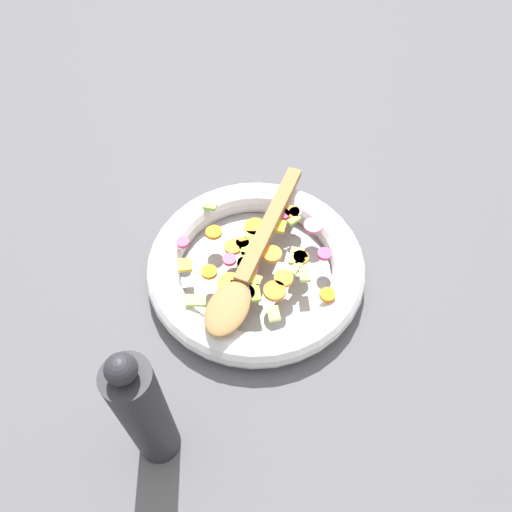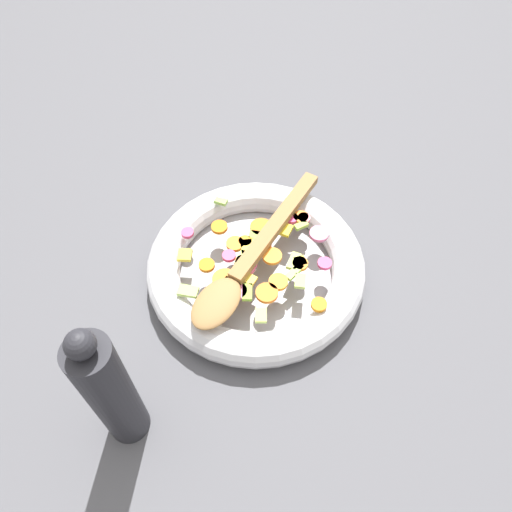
# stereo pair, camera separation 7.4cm
# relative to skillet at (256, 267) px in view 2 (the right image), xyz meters

# --- Properties ---
(ground_plane) EXTENTS (4.00, 4.00, 0.00)m
(ground_plane) POSITION_rel_skillet_xyz_m (0.00, 0.00, -0.02)
(ground_plane) COLOR #4C4C51
(skillet) EXTENTS (0.33, 0.33, 0.05)m
(skillet) POSITION_rel_skillet_xyz_m (0.00, 0.00, 0.00)
(skillet) COLOR gray
(skillet) RESTS_ON ground_plane
(chopped_vegetables) EXTENTS (0.26, 0.25, 0.01)m
(chopped_vegetables) POSITION_rel_skillet_xyz_m (0.01, 0.00, 0.03)
(chopped_vegetables) COLOR orange
(chopped_vegetables) RESTS_ON skillet
(wooden_spoon) EXTENTS (0.17, 0.31, 0.01)m
(wooden_spoon) POSITION_rel_skillet_xyz_m (0.01, -0.02, 0.04)
(wooden_spoon) COLOR olive
(wooden_spoon) RESTS_ON chopped_vegetables
(pepper_mill) EXTENTS (0.05, 0.05, 0.24)m
(pepper_mill) POSITION_rel_skillet_xyz_m (0.10, -0.26, 0.09)
(pepper_mill) COLOR #232328
(pepper_mill) RESTS_ON ground_plane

